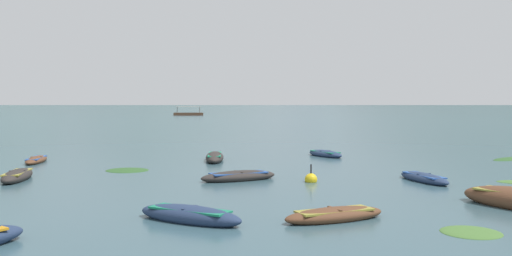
{
  "coord_description": "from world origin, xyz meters",
  "views": [
    {
      "loc": [
        0.93,
        -4.47,
        3.15
      ],
      "look_at": [
        3.2,
        34.29,
        1.36
      ],
      "focal_mm": 37.63,
      "sensor_mm": 36.0,
      "label": 1
    }
  ],
  "objects": [
    {
      "name": "rowboat_5",
      "position": [
        8.96,
        16.6,
        0.14
      ],
      "size": [
        1.51,
        3.23,
        0.43
      ],
      "color": "navy",
      "rests_on": "ground"
    },
    {
      "name": "weed_patch_1",
      "position": [
        -3.65,
        20.9,
        0.0
      ],
      "size": [
        2.7,
        2.65,
        0.14
      ],
      "primitive_type": "ellipsoid",
      "rotation": [
        0.0,
        0.0,
        1.08
      ],
      "color": "#2D5628",
      "rests_on": "ground"
    },
    {
      "name": "rowboat_2",
      "position": [
        6.9,
        27.0,
        0.15
      ],
      "size": [
        2.16,
        3.16,
        0.47
      ],
      "color": "navy",
      "rests_on": "ground"
    },
    {
      "name": "ferry_0",
      "position": [
        -8.54,
        136.63,
        0.45
      ],
      "size": [
        7.82,
        2.83,
        2.54
      ],
      "color": "#4C3323",
      "rests_on": "ground"
    },
    {
      "name": "mooring_buoy",
      "position": [
        4.38,
        16.71,
        0.11
      ],
      "size": [
        0.5,
        0.5,
        0.87
      ],
      "color": "yellow",
      "rests_on": "ground"
    },
    {
      "name": "mountain_2",
      "position": [
        -341.67,
        2234.57,
        164.36
      ],
      "size": [
        1374.8,
        1374.8,
        328.72
      ],
      "primitive_type": "cone",
      "color": "#4C5B56",
      "rests_on": "ground"
    },
    {
      "name": "mountain_3",
      "position": [
        399.83,
        2147.95,
        99.28
      ],
      "size": [
        557.01,
        557.01,
        198.55
      ],
      "primitive_type": "cone",
      "color": "slate",
      "rests_on": "ground"
    },
    {
      "name": "rowboat_8",
      "position": [
        1.5,
        17.38,
        0.16
      ],
      "size": [
        3.44,
        2.26,
        0.5
      ],
      "color": "#2D2826",
      "rests_on": "ground"
    },
    {
      "name": "weed_patch_5",
      "position": [
        17.08,
        24.85,
        0.0
      ],
      "size": [
        3.31,
        2.81,
        0.14
      ],
      "primitive_type": "ellipsoid",
      "rotation": [
        0.0,
        0.0,
        0.62
      ],
      "color": "#2D5628",
      "rests_on": "ground"
    },
    {
      "name": "rowboat_9",
      "position": [
        -7.61,
        18.01,
        0.17
      ],
      "size": [
        1.27,
        3.34,
        0.54
      ],
      "color": "#2D2826",
      "rests_on": "ground"
    },
    {
      "name": "rowboat_3",
      "position": [
        -0.01,
        9.76,
        0.17
      ],
      "size": [
        3.2,
        2.52,
        0.54
      ],
      "color": "navy",
      "rests_on": "ground"
    },
    {
      "name": "ground_plane",
      "position": [
        0.0,
        1500.0,
        0.0
      ],
      "size": [
        6000.0,
        6000.0,
        0.0
      ],
      "primitive_type": "plane",
      "color": "#385660"
    },
    {
      "name": "rowboat_4",
      "position": [
        3.89,
        9.71,
        0.14
      ],
      "size": [
        3.14,
        1.94,
        0.44
      ],
      "color": "brown",
      "rests_on": "ground"
    },
    {
      "name": "rowboat_11",
      "position": [
        -9.14,
        24.71,
        0.13
      ],
      "size": [
        1.14,
        3.33,
        0.4
      ],
      "color": "brown",
      "rests_on": "ground"
    },
    {
      "name": "rowboat_6",
      "position": [
        0.38,
        25.01,
        0.18
      ],
      "size": [
        1.0,
        3.98,
        0.58
      ],
      "color": "#2D2826",
      "rests_on": "ground"
    },
    {
      "name": "weed_patch_2",
      "position": [
        6.92,
        8.13,
        0.0
      ],
      "size": [
        1.82,
        1.8,
        0.14
      ],
      "primitive_type": "ellipsoid",
      "rotation": [
        0.0,
        0.0,
        1.28
      ],
      "color": "#477033",
      "rests_on": "ground"
    }
  ]
}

